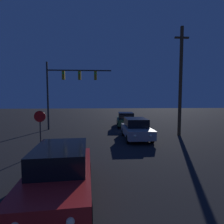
% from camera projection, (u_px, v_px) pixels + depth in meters
% --- Properties ---
extents(car_near, '(2.27, 4.55, 1.63)m').
position_uv_depth(car_near, '(60.00, 172.00, 5.68)').
color(car_near, '#B21E1E').
rests_on(car_near, ground_plane).
extents(car_mid, '(2.00, 4.45, 1.63)m').
position_uv_depth(car_mid, '(136.00, 128.00, 13.98)').
color(car_mid, '#99999E').
rests_on(car_mid, ground_plane).
extents(car_far, '(2.22, 4.54, 1.63)m').
position_uv_depth(car_far, '(126.00, 119.00, 20.23)').
color(car_far, '#1E4728').
rests_on(car_far, ground_plane).
extents(traffic_signal_mast, '(6.66, 0.30, 6.96)m').
position_uv_depth(traffic_signal_mast, '(66.00, 83.00, 18.00)').
color(traffic_signal_mast, '#2D2D2D').
rests_on(traffic_signal_mast, ground_plane).
extents(stop_sign, '(0.66, 0.07, 2.51)m').
position_uv_depth(stop_sign, '(40.00, 124.00, 10.20)').
color(stop_sign, '#2D2D2D').
rests_on(stop_sign, ground_plane).
extents(utility_pole, '(1.21, 0.28, 9.25)m').
position_uv_depth(utility_pole, '(181.00, 81.00, 14.91)').
color(utility_pole, '#4C3823').
rests_on(utility_pole, ground_plane).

